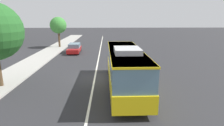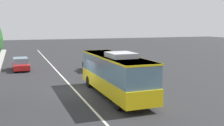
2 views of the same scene
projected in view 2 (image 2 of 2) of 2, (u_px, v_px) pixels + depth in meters
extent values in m
plane|color=#28282B|center=(75.00, 91.00, 22.28)|extent=(160.00, 160.00, 0.00)
cube|color=silver|center=(75.00, 91.00, 22.28)|extent=(76.00, 0.16, 0.01)
cube|color=yellow|center=(115.00, 83.00, 20.62)|extent=(10.03, 2.61, 1.10)
cube|color=slate|center=(115.00, 66.00, 20.43)|extent=(9.83, 2.54, 1.58)
cube|color=yellow|center=(115.00, 57.00, 20.33)|extent=(9.93, 2.59, 0.12)
cube|color=#B2B2B2|center=(121.00, 55.00, 19.18)|extent=(2.22, 1.83, 0.36)
cylinder|color=black|center=(89.00, 82.00, 23.46)|extent=(1.00, 0.31, 1.00)
cylinder|color=black|center=(113.00, 80.00, 24.22)|extent=(1.00, 0.31, 1.00)
cylinder|color=black|center=(118.00, 102.00, 17.16)|extent=(1.00, 0.31, 1.00)
cylinder|color=black|center=(149.00, 99.00, 17.92)|extent=(1.00, 0.31, 1.00)
cube|color=#B21919|center=(21.00, 66.00, 32.31)|extent=(4.56, 1.95, 0.60)
cube|color=slate|center=(20.00, 60.00, 32.45)|extent=(2.58, 1.74, 0.64)
cylinder|color=black|center=(29.00, 69.00, 31.25)|extent=(0.65, 0.24, 0.64)
cylinder|color=black|center=(14.00, 70.00, 30.66)|extent=(0.65, 0.24, 0.64)
cylinder|color=black|center=(27.00, 65.00, 34.01)|extent=(0.65, 0.24, 0.64)
cylinder|color=black|center=(13.00, 66.00, 33.42)|extent=(0.65, 0.24, 0.64)
cube|color=black|center=(94.00, 66.00, 31.84)|extent=(4.51, 1.83, 0.60)
cube|color=slate|center=(95.00, 61.00, 31.52)|extent=(2.53, 1.67, 0.64)
cylinder|color=black|center=(84.00, 67.00, 33.00)|extent=(0.64, 0.22, 0.64)
cylinder|color=black|center=(97.00, 66.00, 33.53)|extent=(0.64, 0.22, 0.64)
cylinder|color=black|center=(91.00, 70.00, 30.20)|extent=(0.64, 0.22, 0.64)
cylinder|color=black|center=(104.00, 70.00, 30.73)|extent=(0.64, 0.22, 0.64)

